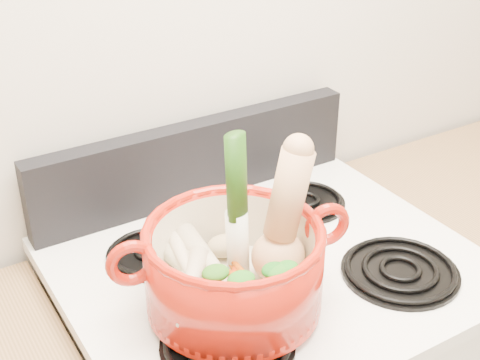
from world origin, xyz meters
TOP-DOWN VIEW (x-y plane):
  - wall_back at (0.00, 1.75)m, footprint 3.50×0.02m
  - cooktop at (0.00, 1.40)m, footprint 0.78×0.67m
  - control_backsplash at (0.00, 1.70)m, footprint 0.76×0.05m
  - burner_front_left at (-0.19, 1.24)m, footprint 0.22×0.22m
  - burner_front_right at (0.19, 1.24)m, footprint 0.22×0.22m
  - burner_back_left at (-0.19, 1.54)m, footprint 0.17×0.17m
  - burner_back_right at (0.19, 1.54)m, footprint 0.17×0.17m
  - dutch_oven at (-0.13, 1.31)m, footprint 0.36×0.36m
  - pot_handle_left at (-0.30, 1.35)m, footprint 0.09×0.04m
  - pot_handle_right at (0.03, 1.28)m, footprint 0.09×0.04m
  - squash at (-0.05, 1.30)m, footprint 0.16×0.12m
  - leek at (-0.11, 1.35)m, footprint 0.06×0.07m
  - ginger at (-0.09, 1.41)m, footprint 0.08×0.07m
  - parsnip_0 at (-0.18, 1.35)m, footprint 0.07×0.21m
  - parsnip_1 at (-0.21, 1.33)m, footprint 0.14×0.17m
  - parsnip_2 at (-0.16, 1.34)m, footprint 0.06×0.22m
  - parsnip_3 at (-0.22, 1.31)m, footprint 0.14×0.15m
  - parsnip_4 at (-0.19, 1.39)m, footprint 0.08×0.20m
  - carrot_0 at (-0.13, 1.27)m, footprint 0.05×0.16m
  - carrot_1 at (-0.16, 1.29)m, footprint 0.14×0.14m
  - carrot_2 at (-0.13, 1.27)m, footprint 0.05×0.17m
  - carrot_3 at (-0.18, 1.26)m, footprint 0.06×0.15m
  - carrot_4 at (-0.14, 1.25)m, footprint 0.07×0.15m

SIDE VIEW (x-z plane):
  - cooktop at x=0.00m, z-range 0.92..0.95m
  - burner_front_left at x=-0.19m, z-range 0.95..0.97m
  - burner_front_right at x=0.19m, z-range 0.95..0.97m
  - burner_back_left at x=-0.19m, z-range 0.95..0.97m
  - burner_back_right at x=0.19m, z-range 0.95..0.97m
  - carrot_0 at x=-0.13m, z-range 1.00..1.04m
  - ginger at x=-0.09m, z-range 1.00..1.04m
  - parsnip_0 at x=-0.18m, z-range 0.99..1.05m
  - carrot_1 at x=-0.16m, z-range 1.00..1.05m
  - parsnip_1 at x=-0.21m, z-range 1.00..1.05m
  - carrot_2 at x=-0.13m, z-range 1.00..1.05m
  - carrot_3 at x=-0.18m, z-range 1.01..1.06m
  - parsnip_2 at x=-0.16m, z-range 1.01..1.07m
  - control_backsplash at x=0.00m, z-range 0.95..1.13m
  - parsnip_3 at x=-0.22m, z-range 1.02..1.07m
  - carrot_4 at x=-0.14m, z-range 1.02..1.06m
  - dutch_oven at x=-0.13m, z-range 0.97..1.12m
  - parsnip_4 at x=-0.19m, z-range 1.02..1.07m
  - pot_handle_left at x=-0.30m, z-range 1.05..1.14m
  - pot_handle_right at x=0.03m, z-range 1.05..1.14m
  - squash at x=-0.05m, z-range 0.99..1.25m
  - leek at x=-0.11m, z-range 1.00..1.28m
  - wall_back at x=0.00m, z-range 0.00..2.60m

